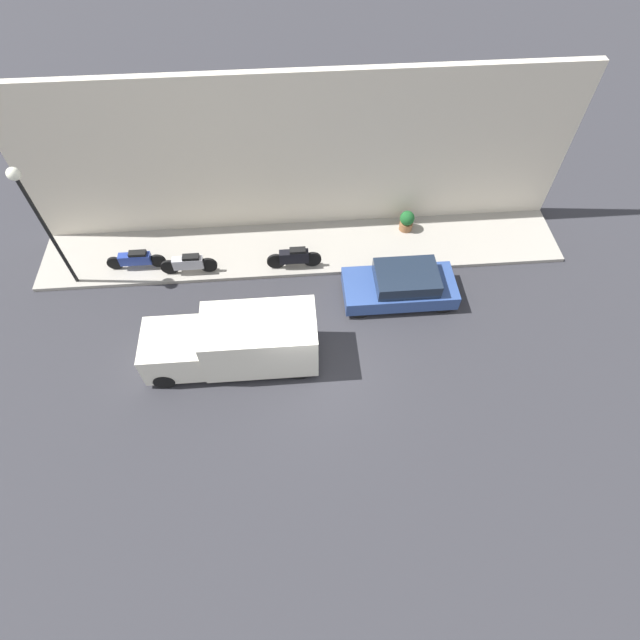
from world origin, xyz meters
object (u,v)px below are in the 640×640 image
object	(u,v)px
parked_car	(401,285)
scooter_silver	(189,263)
motorcycle_blue	(136,259)
streetlamp	(33,207)
potted_plant	(407,221)
motorcycle_black	(294,257)
delivery_van	(234,342)

from	to	relation	value
parked_car	scooter_silver	xyz separation A→B (m)	(1.61, 7.48, -0.01)
scooter_silver	motorcycle_blue	xyz separation A→B (m)	(0.39, 1.95, -0.03)
streetlamp	potted_plant	world-z (taller)	streetlamp
scooter_silver	streetlamp	distance (m)	5.08
parked_car	motorcycle_black	size ratio (longest dim) A/B	1.96
streetlamp	potted_plant	xyz separation A→B (m)	(1.78, -12.37, -3.04)
motorcycle_black	scooter_silver	bearing A→B (deg)	89.86
delivery_van	motorcycle_black	world-z (taller)	delivery_van
motorcycle_blue	motorcycle_black	bearing A→B (deg)	-93.91
parked_car	motorcycle_blue	xyz separation A→B (m)	(2.00, 9.43, -0.04)
motorcycle_blue	scooter_silver	bearing A→B (deg)	-101.19
delivery_van	potted_plant	xyz separation A→B (m)	(5.50, -6.49, -0.43)
motorcycle_black	streetlamp	xyz separation A→B (m)	(-0.10, 7.92, 2.98)
delivery_van	motorcycle_black	distance (m)	4.35
motorcycle_blue	streetlamp	distance (m)	3.75
motorcycle_black	potted_plant	size ratio (longest dim) A/B	2.38
scooter_silver	motorcycle_blue	distance (m)	1.99
delivery_van	motorcycle_black	bearing A→B (deg)	-28.05
delivery_van	motorcycle_blue	distance (m)	5.65
motorcycle_blue	delivery_van	bearing A→B (deg)	-138.49
delivery_van	streetlamp	size ratio (longest dim) A/B	1.10
delivery_van	potted_plant	bearing A→B (deg)	-49.72
scooter_silver	streetlamp	size ratio (longest dim) A/B	0.42
potted_plant	delivery_van	bearing A→B (deg)	130.28
delivery_van	potted_plant	size ratio (longest dim) A/B	6.41
scooter_silver	potted_plant	world-z (taller)	same
scooter_silver	delivery_van	bearing A→B (deg)	-155.04
streetlamp	potted_plant	distance (m)	12.86
streetlamp	parked_car	bearing A→B (deg)	-97.40
parked_car	streetlamp	distance (m)	12.05
scooter_silver	motorcycle_black	distance (m)	3.82
delivery_van	motorcycle_black	size ratio (longest dim) A/B	2.70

